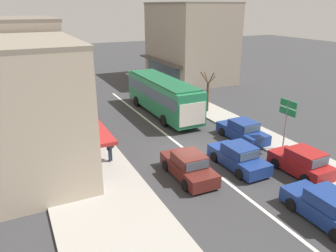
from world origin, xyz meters
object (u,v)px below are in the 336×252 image
at_px(city_bus, 162,94).
at_px(traffic_light_downstreet, 73,69).
at_px(parked_sedan_kerb_second, 242,131).
at_px(pedestrian_browsing_midblock, 91,116).
at_px(sedan_adjacent_lane_lead, 238,157).
at_px(parked_hatchback_kerb_front, 302,162).
at_px(sedan_queue_far_back, 189,166).
at_px(sedan_behind_bus_mid, 327,208).
at_px(street_tree_right, 208,93).
at_px(pedestrian_with_handbag_near, 110,147).
at_px(directional_road_sign, 288,112).

bearing_deg(city_bus, traffic_light_downstreet, 119.24).
distance_m(parked_sedan_kerb_second, pedestrian_browsing_midblock, 11.81).
bearing_deg(pedestrian_browsing_midblock, city_bus, 8.10).
bearing_deg(traffic_light_downstreet, sedan_adjacent_lane_lead, -75.75).
relative_size(parked_hatchback_kerb_front, parked_sedan_kerb_second, 0.89).
distance_m(sedan_queue_far_back, traffic_light_downstreet, 21.78).
distance_m(sedan_behind_bus_mid, sedan_adjacent_lane_lead, 6.09).
height_order(sedan_behind_bus_mid, street_tree_right, street_tree_right).
height_order(parked_hatchback_kerb_front, street_tree_right, street_tree_right).
xyz_separation_m(sedan_queue_far_back, pedestrian_browsing_midblock, (-3.15, 10.25, 0.40)).
bearing_deg(pedestrian_browsing_midblock, street_tree_right, -2.16).
bearing_deg(city_bus, street_tree_right, -19.16).
height_order(sedan_queue_far_back, pedestrian_with_handbag_near, pedestrian_with_handbag_near).
distance_m(city_bus, parked_sedan_kerb_second, 8.58).
relative_size(parked_sedan_kerb_second, pedestrian_browsing_midblock, 2.59).
xyz_separation_m(city_bus, directional_road_sign, (4.09, -10.75, 0.82)).
relative_size(sedan_adjacent_lane_lead, pedestrian_with_handbag_near, 2.59).
height_order(city_bus, directional_road_sign, directional_road_sign).
relative_size(city_bus, directional_road_sign, 3.02).
relative_size(parked_hatchback_kerb_front, traffic_light_downstreet, 0.89).
bearing_deg(directional_road_sign, parked_sedan_kerb_second, 116.89).
xyz_separation_m(parked_hatchback_kerb_front, street_tree_right, (1.34, 12.36, 1.08)).
distance_m(parked_hatchback_kerb_front, pedestrian_browsing_midblock, 15.79).
xyz_separation_m(parked_hatchback_kerb_front, directional_road_sign, (1.52, 2.97, 1.99)).
distance_m(parked_sedan_kerb_second, pedestrian_with_handbag_near, 9.84).
relative_size(sedan_adjacent_lane_lead, pedestrian_browsing_midblock, 2.59).
bearing_deg(city_bus, sedan_behind_bus_mid, -89.64).
bearing_deg(parked_sedan_kerb_second, traffic_light_downstreet, 114.84).
bearing_deg(pedestrian_with_handbag_near, parked_sedan_kerb_second, -2.93).
relative_size(city_bus, parked_sedan_kerb_second, 2.57).
bearing_deg(city_bus, sedan_queue_far_back, -107.69).
distance_m(street_tree_right, pedestrian_browsing_midblock, 10.66).
bearing_deg(street_tree_right, pedestrian_browsing_midblock, 177.84).
height_order(city_bus, pedestrian_with_handbag_near, city_bus).
xyz_separation_m(city_bus, sedan_behind_bus_mid, (0.11, -17.54, -1.22)).
bearing_deg(traffic_light_downstreet, sedan_queue_far_back, -84.12).
height_order(city_bus, sedan_queue_far_back, city_bus).
height_order(traffic_light_downstreet, pedestrian_with_handbag_near, traffic_light_downstreet).
relative_size(sedan_behind_bus_mid, directional_road_sign, 1.17).
bearing_deg(sedan_queue_far_back, sedan_behind_bus_mid, -59.82).
bearing_deg(pedestrian_browsing_midblock, sedan_adjacent_lane_lead, -58.36).
height_order(city_bus, traffic_light_downstreet, traffic_light_downstreet).
bearing_deg(pedestrian_browsing_midblock, parked_hatchback_kerb_front, -53.94).
distance_m(parked_sedan_kerb_second, traffic_light_downstreet, 20.38).
distance_m(traffic_light_downstreet, street_tree_right, 15.24).
distance_m(sedan_behind_bus_mid, pedestrian_with_handbag_near, 12.33).
bearing_deg(parked_hatchback_kerb_front, street_tree_right, 83.83).
relative_size(sedan_behind_bus_mid, parked_sedan_kerb_second, 1.00).
bearing_deg(sedan_behind_bus_mid, traffic_light_downstreet, 101.95).
bearing_deg(city_bus, directional_road_sign, -69.16).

